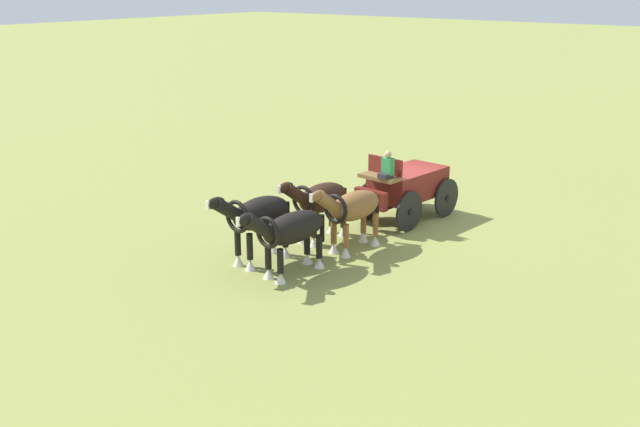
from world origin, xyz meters
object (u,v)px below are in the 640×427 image
(draft_horse_rear_near, at_px, (352,209))
(show_wagon, at_px, (406,186))
(draft_horse_lead_near, at_px, (290,231))
(draft_horse_lead_off, at_px, (258,216))
(draft_horse_rear_off, at_px, (320,200))

(draft_horse_rear_near, bearing_deg, show_wagon, -173.64)
(draft_horse_lead_near, height_order, draft_horse_lead_off, draft_horse_lead_off)
(draft_horse_rear_off, xyz_separation_m, draft_horse_lead_off, (2.59, -0.18, 0.10))
(draft_horse_lead_off, bearing_deg, draft_horse_lead_near, 85.47)
(show_wagon, distance_m, draft_horse_lead_near, 6.18)
(draft_horse_lead_near, bearing_deg, show_wagon, -177.97)
(draft_horse_rear_near, relative_size, draft_horse_rear_off, 1.02)
(draft_horse_rear_off, bearing_deg, show_wagon, 165.53)
(draft_horse_rear_near, distance_m, draft_horse_rear_off, 1.30)
(show_wagon, distance_m, draft_horse_rear_off, 3.60)
(show_wagon, xyz_separation_m, draft_horse_rear_near, (3.58, 0.40, 0.13))
(show_wagon, height_order, draft_horse_rear_off, show_wagon)
(draft_horse_rear_near, xyz_separation_m, draft_horse_lead_near, (2.59, -0.18, -0.03))
(show_wagon, bearing_deg, draft_horse_rear_off, -14.47)
(draft_horse_rear_near, bearing_deg, draft_horse_lead_off, -30.64)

